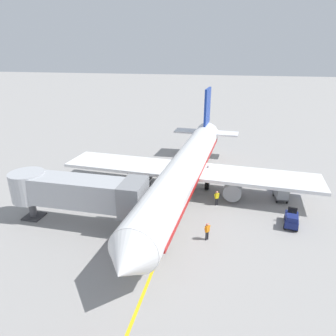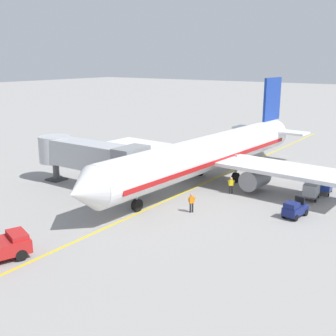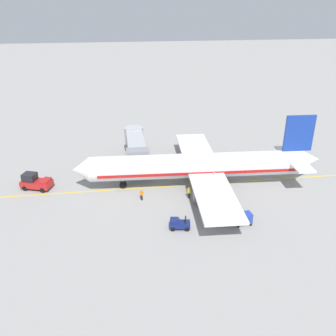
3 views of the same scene
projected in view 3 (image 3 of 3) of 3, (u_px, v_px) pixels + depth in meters
The scene contains 10 objects.
ground_plane at pixel (185, 185), 56.11m from camera, with size 400.00×400.00×0.00m, color gray.
gate_lead_in_line at pixel (185, 185), 56.10m from camera, with size 0.24×80.00×0.01m, color gold.
parked_airliner at pixel (199, 166), 54.85m from camera, with size 30.23×37.33×10.63m.
jet_bridge at pixel (136, 145), 61.67m from camera, with size 13.50×3.50×4.98m.
pushback_tractor at pixel (35, 182), 54.68m from camera, with size 3.55×4.88×2.40m.
baggage_tug_lead at pixel (179, 224), 45.27m from camera, with size 1.61×2.65×1.62m.
baggage_cart_front at pixel (222, 217), 46.17m from camera, with size 1.52×2.96×1.58m.
baggage_cart_second_in_train at pixel (243, 218), 46.05m from camera, with size 1.52×2.96×1.58m.
ground_crew_wing_walker at pixel (142, 194), 51.56m from camera, with size 0.54×0.60×1.69m.
ground_crew_loader at pixel (189, 192), 52.08m from camera, with size 0.63×0.51×1.69m.
Camera 3 is at (-48.88, 9.48, 26.11)m, focal length 39.24 mm.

